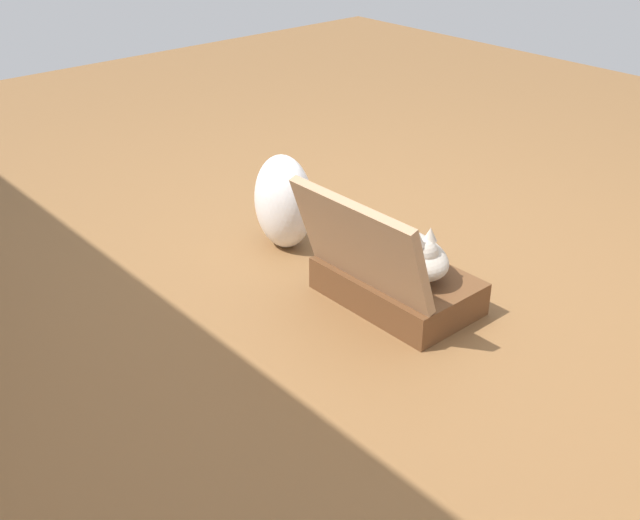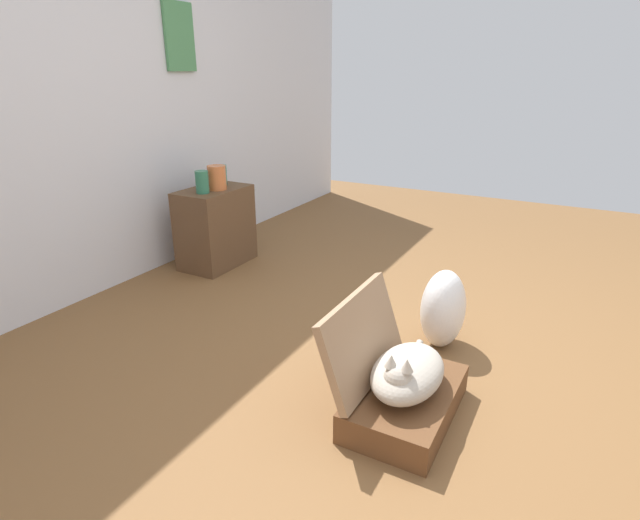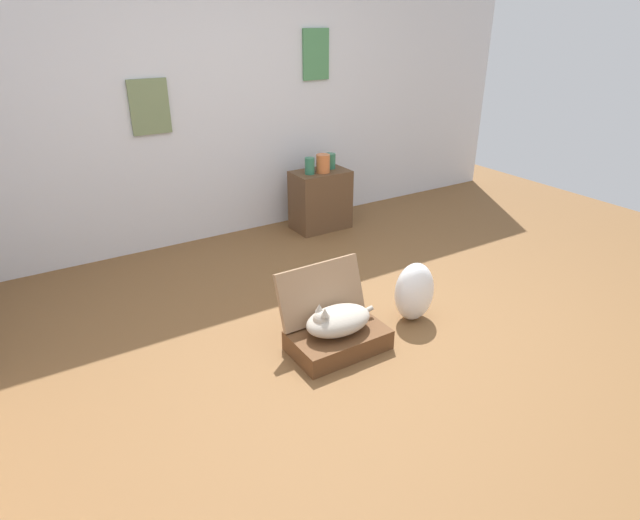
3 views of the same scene
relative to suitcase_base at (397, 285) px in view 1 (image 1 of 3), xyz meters
The scene contains 5 objects.
ground_plane 0.38m from the suitcase_base, ahead, with size 7.68×7.68×0.00m, color brown.
suitcase_base is the anchor object (origin of this frame).
suitcase_lid 0.32m from the suitcase_base, 90.00° to the left, with size 0.61×0.38×0.04m, color #9B7756.
cat 0.15m from the suitcase_base, behind, with size 0.52×0.28×0.22m.
plastic_bag_white 0.67m from the suitcase_base, ahead, with size 0.29×0.23×0.42m, color white.
Camera 1 is at (-2.10, 1.90, 1.57)m, focal length 42.82 mm.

